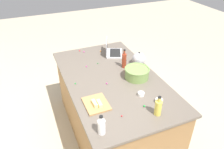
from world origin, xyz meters
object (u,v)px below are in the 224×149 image
object	(u,v)px
bottle_vinegar	(101,126)
bottle_soy	(124,60)
butter_stick_right	(95,103)
cutting_board	(96,104)
ramekin_small	(159,101)
mixing_bowl_large	(137,73)
laptop	(112,51)
butter_stick_left	(99,103)
bottle_oil	(158,107)
kettle	(139,59)
ramekin_medium	(141,94)

from	to	relation	value
bottle_vinegar	bottle_soy	xyz separation A→B (m)	(0.97, -0.68, 0.02)
bottle_soy	butter_stick_right	world-z (taller)	bottle_soy
cutting_board	bottle_soy	bearing A→B (deg)	-45.49
ramekin_small	mixing_bowl_large	bearing A→B (deg)	-0.93
butter_stick_right	cutting_board	bearing A→B (deg)	-49.89
laptop	mixing_bowl_large	distance (m)	0.71
laptop	mixing_bowl_large	world-z (taller)	laptop
laptop	butter_stick_left	xyz separation A→B (m)	(-1.04, 0.57, -0.01)
butter_stick_left	ramekin_small	size ratio (longest dim) A/B	1.41
mixing_bowl_large	cutting_board	size ratio (longest dim) A/B	1.03
laptop	bottle_vinegar	size ratio (longest dim) A/B	1.88
bottle_soy	butter_stick_right	bearing A→B (deg)	134.36
bottle_soy	bottle_oil	xyz separation A→B (m)	(-0.95, 0.09, -0.02)
butter_stick_right	bottle_vinegar	bearing A→B (deg)	170.64
bottle_oil	kettle	world-z (taller)	bottle_oil
mixing_bowl_large	butter_stick_left	xyz separation A→B (m)	(-0.33, 0.61, -0.03)
laptop	bottle_soy	distance (m)	0.42
laptop	mixing_bowl_large	xyz separation A→B (m)	(-0.71, -0.03, 0.02)
mixing_bowl_large	ramekin_medium	size ratio (longest dim) A/B	4.15
laptop	bottle_oil	size ratio (longest dim) A/B	1.72
bottle_soy	kettle	bearing A→B (deg)	-91.48
kettle	laptop	bearing A→B (deg)	26.61
cutting_board	butter_stick_left	distance (m)	0.05
mixing_bowl_large	kettle	distance (m)	0.34
bottle_oil	bottle_vinegar	bearing A→B (deg)	91.64
butter_stick_left	butter_stick_right	world-z (taller)	same
bottle_soy	butter_stick_right	distance (m)	0.87
ramekin_small	ramekin_medium	distance (m)	0.21
ramekin_small	laptop	bearing A→B (deg)	1.13
bottle_soy	ramekin_medium	xyz separation A→B (m)	(-0.63, 0.09, -0.09)
laptop	cutting_board	xyz separation A→B (m)	(-1.00, 0.60, -0.04)
butter_stick_left	ramekin_small	xyz separation A→B (m)	(-0.18, -0.60, -0.02)
bottle_soy	ramekin_medium	distance (m)	0.64
ramekin_medium	ramekin_small	bearing A→B (deg)	-147.17
kettle	ramekin_small	xyz separation A→B (m)	(-0.80, 0.19, -0.06)
bottle_vinegar	ramekin_medium	distance (m)	0.68
kettle	cutting_board	bearing A→B (deg)	125.56
butter_stick_left	ramekin_medium	xyz separation A→B (m)	(-0.00, -0.48, -0.02)
bottle_oil	ramekin_small	world-z (taller)	bottle_oil
bottle_vinegar	kettle	distance (m)	1.31
butter_stick_right	bottle_oil	bearing A→B (deg)	-123.49
butter_stick_right	ramekin_medium	bearing A→B (deg)	-92.50
bottle_vinegar	butter_stick_left	distance (m)	0.37
bottle_vinegar	kettle	xyz separation A→B (m)	(0.96, -0.89, -0.00)
bottle_oil	kettle	distance (m)	0.99
kettle	butter_stick_right	distance (m)	1.03
bottle_vinegar	ramekin_medium	size ratio (longest dim) A/B	2.71
bottle_soy	bottle_oil	size ratio (longest dim) A/B	1.20
ramekin_small	butter_stick_right	bearing A→B (deg)	72.54
kettle	butter_stick_right	size ratio (longest dim) A/B	1.94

